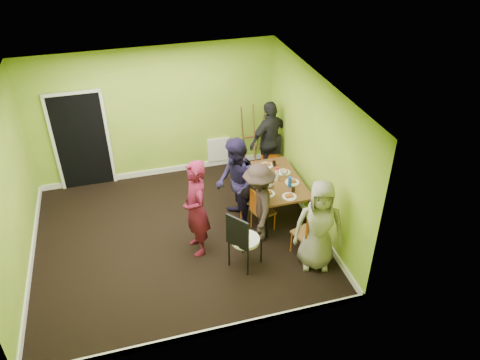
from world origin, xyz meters
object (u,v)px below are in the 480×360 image
object	(u,v)px
person_left_far	(235,184)
person_left_near	(259,203)
person_front_end	(319,226)
person_standing	(196,209)
dining_table	(276,182)
thermos	(277,175)
chair_bentwood	(242,238)
chair_left_far	(247,193)
easel	(252,136)
chair_left_near	(260,209)
chair_back_end	(271,150)
blue_bottle	(290,182)
chair_front_end	(309,232)
orange_bottle	(271,174)
person_back_end	(270,140)

from	to	relation	value
person_left_far	person_left_near	world-z (taller)	person_left_far
person_left_far	person_front_end	world-z (taller)	person_left_far
person_standing	person_left_near	world-z (taller)	person_standing
person_front_end	dining_table	bearing A→B (deg)	115.01
thermos	person_front_end	bearing A→B (deg)	-83.43
dining_table	chair_bentwood	size ratio (longest dim) A/B	1.37
chair_bentwood	person_standing	bearing A→B (deg)	-172.27
chair_left_far	easel	xyz separation A→B (m)	(0.66, 1.80, 0.17)
chair_left_near	chair_back_end	bearing A→B (deg)	138.18
thermos	blue_bottle	bearing A→B (deg)	-59.88
chair_front_end	thermos	bearing A→B (deg)	76.73
chair_back_end	chair_front_end	world-z (taller)	chair_back_end
chair_front_end	easel	distance (m)	3.11
chair_left_near	person_left_far	distance (m)	0.63
dining_table	chair_bentwood	xyz separation A→B (m)	(-1.01, -1.26, -0.09)
person_left_far	person_left_near	bearing A→B (deg)	29.58
orange_bottle	person_standing	size ratio (longest dim) A/B	0.05
chair_bentwood	thermos	size ratio (longest dim) A/B	4.56
chair_bentwood	person_left_near	size ratio (longest dim) A/B	0.72
easel	thermos	xyz separation A→B (m)	(-0.09, -1.80, 0.13)
orange_bottle	person_front_end	size ratio (longest dim) A/B	0.05
chair_left_near	easel	xyz separation A→B (m)	(0.54, 2.22, 0.26)
easel	person_front_end	size ratio (longest dim) A/B	0.93
person_standing	chair_left_near	bearing A→B (deg)	92.73
thermos	person_front_end	distance (m)	1.52
person_standing	person_front_end	size ratio (longest dim) A/B	1.09
dining_table	person_left_far	world-z (taller)	person_left_far
thermos	person_left_near	bearing A→B (deg)	-131.61
chair_front_end	chair_bentwood	bearing A→B (deg)	158.13
chair_left_far	thermos	size ratio (longest dim) A/B	4.25
dining_table	chair_left_near	bearing A→B (deg)	-135.13
dining_table	person_left_near	world-z (taller)	person_left_near
chair_front_end	person_left_near	world-z (taller)	person_left_near
chair_left_near	thermos	xyz separation A→B (m)	(0.45, 0.42, 0.38)
chair_front_end	person_left_near	distance (m)	0.99
blue_bottle	person_standing	xyz separation A→B (m)	(-1.79, -0.36, 0.03)
thermos	person_left_near	distance (m)	0.83
chair_left_near	person_left_far	world-z (taller)	person_left_far
chair_back_end	person_standing	xyz separation A→B (m)	(-1.93, -1.79, 0.17)
orange_bottle	person_left_near	distance (m)	0.90
person_left_far	easel	bearing A→B (deg)	157.06
chair_bentwood	person_left_far	size ratio (longest dim) A/B	0.63
chair_back_end	person_standing	world-z (taller)	person_standing
dining_table	person_back_end	world-z (taller)	person_back_end
easel	person_left_near	bearing A→B (deg)	-104.74
orange_bottle	person_front_end	distance (m)	1.68
dining_table	person_left_near	distance (m)	0.84
dining_table	person_front_end	xyz separation A→B (m)	(0.18, -1.53, 0.11)
chair_back_end	thermos	xyz separation A→B (m)	(-0.29, -1.16, 0.16)
chair_left_near	person_left_near	xyz separation A→B (m)	(-0.09, -0.19, 0.27)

